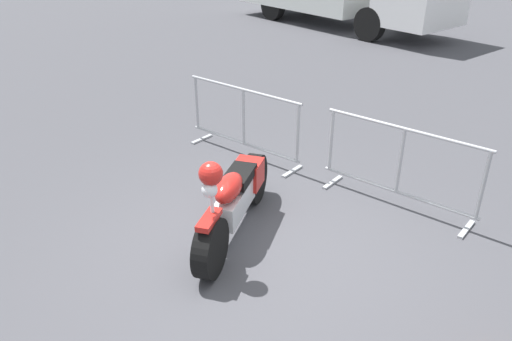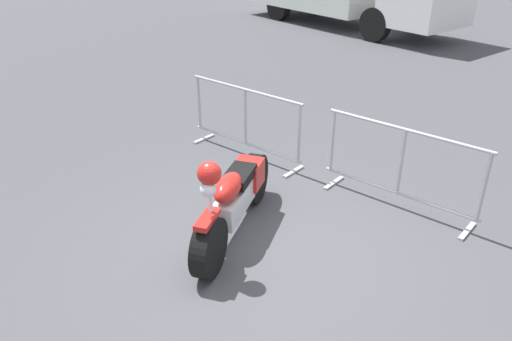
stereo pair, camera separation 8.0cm
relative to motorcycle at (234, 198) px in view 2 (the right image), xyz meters
The scene contains 4 objects.
ground_plane 0.74m from the motorcycle, 20.01° to the right, with size 120.00×120.00×0.00m, color #424247.
motorcycle is the anchor object (origin of this frame).
crowd_barrier_near 2.10m from the motorcycle, 125.69° to the left, with size 2.06×0.50×1.07m.
crowd_barrier_far 2.10m from the motorcycle, 54.30° to the left, with size 2.06×0.50×1.07m.
Camera 2 is at (2.65, -3.46, 3.31)m, focal length 35.00 mm.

